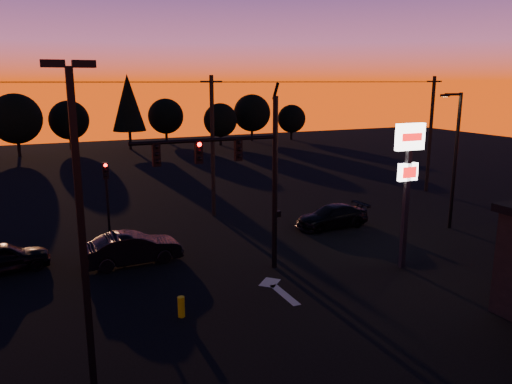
{
  "coord_description": "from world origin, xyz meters",
  "views": [
    {
      "loc": [
        -8.43,
        -16.02,
        8.66
      ],
      "look_at": [
        1.0,
        5.0,
        3.5
      ],
      "focal_mm": 35.0,
      "sensor_mm": 36.0,
      "label": 1
    }
  ],
  "objects_px": {
    "car_right": "(332,216)",
    "pylon_sign": "(408,165)",
    "car_mid": "(133,248)",
    "secondary_signal": "(107,190)",
    "traffic_signal_mast": "(243,167)",
    "parking_lot_light": "(81,217)",
    "bollard": "(181,307)",
    "car_left": "(2,258)",
    "streetlight": "(455,155)"
  },
  "relations": [
    {
      "from": "secondary_signal",
      "to": "pylon_sign",
      "type": "distance_m",
      "value": 15.75
    },
    {
      "from": "parking_lot_light",
      "to": "car_left",
      "type": "relative_size",
      "value": 2.21
    },
    {
      "from": "parking_lot_light",
      "to": "bollard",
      "type": "distance_m",
      "value": 7.16
    },
    {
      "from": "secondary_signal",
      "to": "streetlight",
      "type": "bearing_deg",
      "value": -17.56
    },
    {
      "from": "pylon_sign",
      "to": "car_mid",
      "type": "distance_m",
      "value": 13.52
    },
    {
      "from": "secondary_signal",
      "to": "bollard",
      "type": "relative_size",
      "value": 5.47
    },
    {
      "from": "car_mid",
      "to": "secondary_signal",
      "type": "bearing_deg",
      "value": 3.49
    },
    {
      "from": "pylon_sign",
      "to": "secondary_signal",
      "type": "bearing_deg",
      "value": 140.23
    },
    {
      "from": "secondary_signal",
      "to": "car_left",
      "type": "height_order",
      "value": "secondary_signal"
    },
    {
      "from": "traffic_signal_mast",
      "to": "car_left",
      "type": "height_order",
      "value": "traffic_signal_mast"
    },
    {
      "from": "car_left",
      "to": "pylon_sign",
      "type": "bearing_deg",
      "value": -121.48
    },
    {
      "from": "parking_lot_light",
      "to": "car_left",
      "type": "xyz_separation_m",
      "value": [
        -2.72,
        11.55,
        -4.56
      ]
    },
    {
      "from": "parking_lot_light",
      "to": "pylon_sign",
      "type": "relative_size",
      "value": 1.34
    },
    {
      "from": "pylon_sign",
      "to": "car_left",
      "type": "height_order",
      "value": "pylon_sign"
    },
    {
      "from": "bollard",
      "to": "car_mid",
      "type": "height_order",
      "value": "car_mid"
    },
    {
      "from": "traffic_signal_mast",
      "to": "pylon_sign",
      "type": "xyz_separation_m",
      "value": [
        7.1,
        -2.49,
        -0.02
      ]
    },
    {
      "from": "parking_lot_light",
      "to": "car_mid",
      "type": "xyz_separation_m",
      "value": [
        2.99,
        10.25,
        -4.51
      ]
    },
    {
      "from": "bollard",
      "to": "car_right",
      "type": "height_order",
      "value": "car_right"
    },
    {
      "from": "parking_lot_light",
      "to": "streetlight",
      "type": "distance_m",
      "value": 23.05
    },
    {
      "from": "car_right",
      "to": "secondary_signal",
      "type": "bearing_deg",
      "value": -104.74
    },
    {
      "from": "secondary_signal",
      "to": "car_left",
      "type": "bearing_deg",
      "value": -150.71
    },
    {
      "from": "car_mid",
      "to": "car_right",
      "type": "bearing_deg",
      "value": -86.99
    },
    {
      "from": "car_left",
      "to": "car_mid",
      "type": "relative_size",
      "value": 0.9
    },
    {
      "from": "parking_lot_light",
      "to": "pylon_sign",
      "type": "distance_m",
      "value": 15.19
    },
    {
      "from": "pylon_sign",
      "to": "car_left",
      "type": "xyz_separation_m",
      "value": [
        -17.22,
        7.06,
        -4.21
      ]
    },
    {
      "from": "secondary_signal",
      "to": "parking_lot_light",
      "type": "relative_size",
      "value": 0.48
    },
    {
      "from": "streetlight",
      "to": "car_right",
      "type": "height_order",
      "value": "streetlight"
    },
    {
      "from": "streetlight",
      "to": "bollard",
      "type": "xyz_separation_m",
      "value": [
        -17.84,
        -4.65,
        -4.02
      ]
    },
    {
      "from": "pylon_sign",
      "to": "streetlight",
      "type": "bearing_deg",
      "value": 30.08
    },
    {
      "from": "streetlight",
      "to": "car_right",
      "type": "bearing_deg",
      "value": 154.14
    },
    {
      "from": "bollard",
      "to": "car_right",
      "type": "distance_m",
      "value": 13.88
    },
    {
      "from": "parking_lot_light",
      "to": "car_left",
      "type": "height_order",
      "value": "parking_lot_light"
    },
    {
      "from": "car_left",
      "to": "bollard",
      "type": "bearing_deg",
      "value": -149.95
    },
    {
      "from": "secondary_signal",
      "to": "car_left",
      "type": "xyz_separation_m",
      "value": [
        -5.22,
        -2.93,
        -2.16
      ]
    },
    {
      "from": "secondary_signal",
      "to": "car_left",
      "type": "relative_size",
      "value": 1.05
    },
    {
      "from": "traffic_signal_mast",
      "to": "car_right",
      "type": "height_order",
      "value": "traffic_signal_mast"
    },
    {
      "from": "secondary_signal",
      "to": "parking_lot_light",
      "type": "xyz_separation_m",
      "value": [
        -2.5,
        -14.49,
        2.41
      ]
    },
    {
      "from": "traffic_signal_mast",
      "to": "car_right",
      "type": "distance_m",
      "value": 9.93
    },
    {
      "from": "parking_lot_light",
      "to": "car_right",
      "type": "height_order",
      "value": "parking_lot_light"
    },
    {
      "from": "traffic_signal_mast",
      "to": "secondary_signal",
      "type": "bearing_deg",
      "value": 123.19
    },
    {
      "from": "secondary_signal",
      "to": "pylon_sign",
      "type": "height_order",
      "value": "pylon_sign"
    },
    {
      "from": "car_left",
      "to": "secondary_signal",
      "type": "bearing_deg",
      "value": -69.91
    },
    {
      "from": "car_mid",
      "to": "car_right",
      "type": "relative_size",
      "value": 1.01
    },
    {
      "from": "bollard",
      "to": "secondary_signal",
      "type": "bearing_deg",
      "value": 95.75
    },
    {
      "from": "parking_lot_light",
      "to": "car_left",
      "type": "distance_m",
      "value": 12.72
    },
    {
      "from": "streetlight",
      "to": "car_left",
      "type": "height_order",
      "value": "streetlight"
    },
    {
      "from": "car_left",
      "to": "car_right",
      "type": "relative_size",
      "value": 0.9
    },
    {
      "from": "car_right",
      "to": "parking_lot_light",
      "type": "bearing_deg",
      "value": -54.26
    },
    {
      "from": "car_right",
      "to": "pylon_sign",
      "type": "bearing_deg",
      "value": -6.64
    },
    {
      "from": "car_left",
      "to": "car_right",
      "type": "distance_m",
      "value": 17.84
    }
  ]
}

